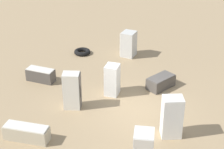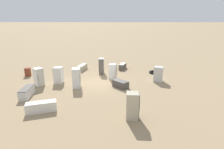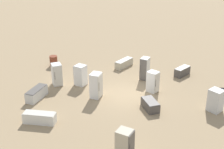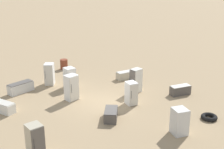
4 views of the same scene
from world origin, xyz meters
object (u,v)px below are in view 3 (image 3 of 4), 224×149
object	(u,v)px
discarded_fridge_7	(125,145)
rusty_barrel	(54,61)
discarded_fridge_1	(80,75)
discarded_fridge_2	(216,100)
discarded_fridge_10	(40,118)
discarded_fridge_11	(124,63)
discarded_fridge_5	(96,85)
discarded_fridge_3	(145,69)
scrap_tire	(223,92)
discarded_fridge_4	(153,82)
discarded_fridge_6	(182,71)
discarded_fridge_9	(37,94)
discarded_fridge_8	(57,74)
discarded_fridge_0	(150,105)

from	to	relation	value
discarded_fridge_7	rusty_barrel	xyz separation A→B (m)	(7.86, 10.61, -0.41)
discarded_fridge_1	discarded_fridge_2	size ratio (longest dim) A/B	1.04
discarded_fridge_10	discarded_fridge_11	bearing A→B (deg)	157.14
discarded_fridge_5	rusty_barrel	xyz separation A→B (m)	(3.01, 6.02, -0.44)
discarded_fridge_10	discarded_fridge_3	bearing A→B (deg)	141.01
discarded_fridge_1	scrap_tire	distance (m)	10.15
scrap_tire	discarded_fridge_4	bearing A→B (deg)	115.74
discarded_fridge_3	discarded_fridge_4	world-z (taller)	discarded_fridge_3
discarded_fridge_6	discarded_fridge_9	size ratio (longest dim) A/B	0.82
discarded_fridge_7	scrap_tire	world-z (taller)	discarded_fridge_7
scrap_tire	rusty_barrel	xyz separation A→B (m)	(-1.71, 13.48, 0.31)
discarded_fridge_6	rusty_barrel	distance (m)	10.56
discarded_fridge_4	discarded_fridge_11	world-z (taller)	discarded_fridge_4
discarded_fridge_5	discarded_fridge_6	size ratio (longest dim) A/B	1.14
discarded_fridge_4	discarded_fridge_6	world-z (taller)	discarded_fridge_4
discarded_fridge_1	discarded_fridge_8	bearing A→B (deg)	122.23
discarded_fridge_2	discarded_fridge_5	distance (m)	7.69
discarded_fridge_3	discarded_fridge_9	bearing A→B (deg)	49.36
discarded_fridge_0	rusty_barrel	bearing A→B (deg)	-62.02
discarded_fridge_2	discarded_fridge_8	xyz separation A→B (m)	(-1.77, 10.91, 0.09)
discarded_fridge_2	discarded_fridge_6	xyz separation A→B (m)	(4.29, 3.41, -0.40)
discarded_fridge_11	rusty_barrel	xyz separation A→B (m)	(-2.65, 5.27, 0.12)
discarded_fridge_0	discarded_fridge_9	bearing A→B (deg)	-28.23
discarded_fridge_1	discarded_fridge_8	size ratio (longest dim) A/B	0.93
discarded_fridge_1	discarded_fridge_4	size ratio (longest dim) A/B	1.00
discarded_fridge_1	rusty_barrel	xyz separation A→B (m)	(1.92, 4.02, -0.33)
discarded_fridge_1	discarded_fridge_7	size ratio (longest dim) A/B	0.91
discarded_fridge_4	scrap_tire	xyz separation A→B (m)	(2.13, -4.42, -0.64)
discarded_fridge_3	rusty_barrel	size ratio (longest dim) A/B	2.00
discarded_fridge_3	discarded_fridge_7	size ratio (longest dim) A/B	1.02
discarded_fridge_9	discarded_fridge_10	size ratio (longest dim) A/B	0.94
discarded_fridge_8	discarded_fridge_9	bearing A→B (deg)	41.89
discarded_fridge_0	discarded_fridge_10	bearing A→B (deg)	-4.36
discarded_fridge_3	discarded_fridge_4	xyz separation A→B (m)	(-1.67, -1.34, -0.10)
discarded_fridge_10	discarded_fridge_11	size ratio (longest dim) A/B	1.06
discarded_fridge_2	discarded_fridge_3	xyz separation A→B (m)	(2.24, 5.73, 0.13)
discarded_fridge_10	discarded_fridge_11	xyz separation A→B (m)	(9.96, -0.48, -0.02)
discarded_fridge_6	discarded_fridge_9	world-z (taller)	discarded_fridge_9
discarded_fridge_11	scrap_tire	distance (m)	8.27
discarded_fridge_5	discarded_fridge_7	size ratio (longest dim) A/B	1.04
discarded_fridge_0	discarded_fridge_2	bearing A→B (deg)	159.51
discarded_fridge_1	discarded_fridge_11	bearing A→B (deg)	-12.43
discarded_fridge_4	rusty_barrel	bearing A→B (deg)	-80.05
discarded_fridge_0	discarded_fridge_5	size ratio (longest dim) A/B	0.87
discarded_fridge_1	discarded_fridge_7	bearing A→B (deg)	-129.23
discarded_fridge_7	rusty_barrel	bearing A→B (deg)	-126.11
discarded_fridge_6	discarded_fridge_9	distance (m)	11.20
discarded_fridge_9	discarded_fridge_10	world-z (taller)	discarded_fridge_9
discarded_fridge_1	discarded_fridge_10	xyz separation A→B (m)	(-5.40, -0.76, -0.43)
discarded_fridge_3	rusty_barrel	distance (m)	7.83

